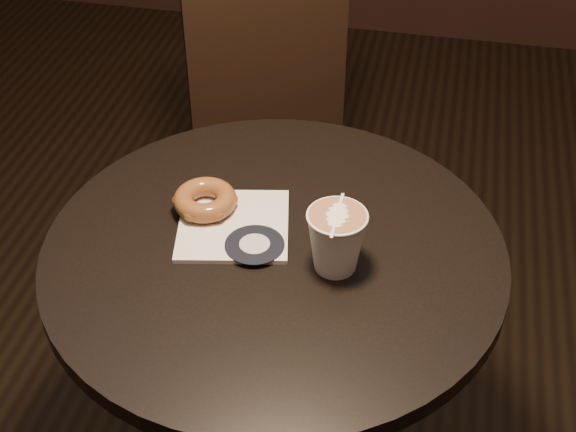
{
  "coord_description": "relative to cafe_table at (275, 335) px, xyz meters",
  "views": [
    {
      "loc": [
        0.21,
        -0.88,
        1.55
      ],
      "look_at": [
        0.01,
        0.03,
        0.79
      ],
      "focal_mm": 50.0,
      "sensor_mm": 36.0,
      "label": 1
    }
  ],
  "objects": [
    {
      "name": "doughnut",
      "position": [
        -0.12,
        0.05,
        0.22
      ],
      "size": [
        0.1,
        0.1,
        0.03
      ],
      "primitive_type": "torus",
      "color": "brown",
      "rests_on": "pastry_bag"
    },
    {
      "name": "latte_cup",
      "position": [
        0.1,
        -0.03,
        0.25
      ],
      "size": [
        0.09,
        0.09,
        0.1
      ],
      "primitive_type": null,
      "color": "white",
      "rests_on": "cafe_table"
    },
    {
      "name": "pastry_bag",
      "position": [
        -0.07,
        0.03,
        0.2
      ],
      "size": [
        0.2,
        0.2,
        0.01
      ],
      "primitive_type": "cube",
      "rotation": [
        0.0,
        0.0,
        0.2
      ],
      "color": "white",
      "rests_on": "cafe_table"
    },
    {
      "name": "chair",
      "position": [
        -0.15,
        0.66,
        -0.03
      ],
      "size": [
        0.49,
        0.49,
        0.94
      ],
      "rotation": [
        0.0,
        0.0,
        0.42
      ],
      "color": "black",
      "rests_on": "ground"
    },
    {
      "name": "cafe_table",
      "position": [
        0.0,
        0.0,
        0.0
      ],
      "size": [
        0.7,
        0.7,
        0.75
      ],
      "color": "black",
      "rests_on": "ground"
    }
  ]
}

